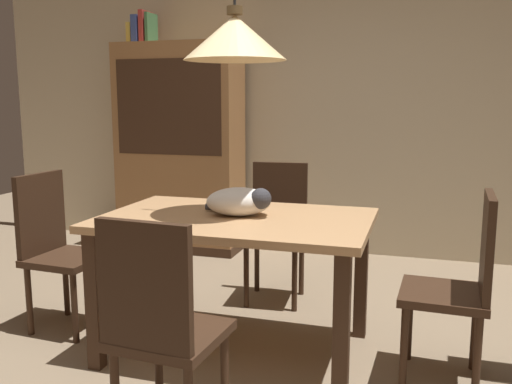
{
  "coord_description": "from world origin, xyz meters",
  "views": [
    {
      "loc": [
        0.84,
        -2.23,
        1.35
      ],
      "look_at": [
        -0.03,
        0.64,
        0.85
      ],
      "focal_mm": 38.66,
      "sensor_mm": 36.0,
      "label": 1
    }
  ],
  "objects": [
    {
      "name": "cat_sleeping",
      "position": [
        -0.06,
        0.47,
        0.83
      ],
      "size": [
        0.41,
        0.32,
        0.16
      ],
      "color": "silver",
      "rests_on": "dining_table"
    },
    {
      "name": "hutch_bookcase",
      "position": [
        -1.26,
        2.32,
        0.89
      ],
      "size": [
        1.12,
        0.45,
        1.85
      ],
      "color": "olive",
      "rests_on": "ground"
    },
    {
      "name": "pendant_lamp",
      "position": [
        -0.08,
        0.44,
        1.66
      ],
      "size": [
        0.52,
        0.52,
        1.3
      ],
      "color": "beige"
    },
    {
      "name": "book_green_slim",
      "position": [
        -1.51,
        2.32,
        1.98
      ],
      "size": [
        0.03,
        0.2,
        0.26
      ],
      "primitive_type": "cube",
      "color": "#427A4C",
      "rests_on": "hutch_bookcase"
    },
    {
      "name": "chair_right_side",
      "position": [
        1.05,
        0.44,
        0.51
      ],
      "size": [
        0.42,
        0.42,
        0.93
      ],
      "color": "#382316",
      "rests_on": "ground"
    },
    {
      "name": "book_yellow_short",
      "position": [
        -1.69,
        2.32,
        1.94
      ],
      "size": [
        0.04,
        0.2,
        0.18
      ],
      "primitive_type": "cube",
      "color": "gold",
      "rests_on": "hutch_bookcase"
    },
    {
      "name": "dining_table",
      "position": [
        -0.08,
        0.44,
        0.65
      ],
      "size": [
        1.4,
        0.9,
        0.75
      ],
      "color": "tan",
      "rests_on": "ground"
    },
    {
      "name": "chair_near_front",
      "position": [
        -0.09,
        -0.43,
        0.51
      ],
      "size": [
        0.43,
        0.43,
        0.93
      ],
      "color": "#382316",
      "rests_on": "ground"
    },
    {
      "name": "chair_left_side",
      "position": [
        -1.21,
        0.45,
        0.51
      ],
      "size": [
        0.42,
        0.42,
        0.93
      ],
      "color": "#382316",
      "rests_on": "ground"
    },
    {
      "name": "book_red_tall",
      "position": [
        -1.56,
        2.32,
        1.99
      ],
      "size": [
        0.04,
        0.22,
        0.28
      ],
      "primitive_type": "cube",
      "color": "#B73833",
      "rests_on": "hutch_bookcase"
    },
    {
      "name": "chair_far_back",
      "position": [
        -0.09,
        1.32,
        0.51
      ],
      "size": [
        0.43,
        0.43,
        0.93
      ],
      "color": "#382316",
      "rests_on": "ground"
    },
    {
      "name": "book_blue_wide",
      "position": [
        -1.62,
        2.32,
        1.97
      ],
      "size": [
        0.06,
        0.24,
        0.24
      ],
      "primitive_type": "cube",
      "color": "#384C93",
      "rests_on": "hutch_bookcase"
    },
    {
      "name": "back_wall",
      "position": [
        0.0,
        2.65,
        1.45
      ],
      "size": [
        6.4,
        0.1,
        2.9
      ],
      "primitive_type": "cube",
      "color": "beige",
      "rests_on": "ground"
    }
  ]
}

